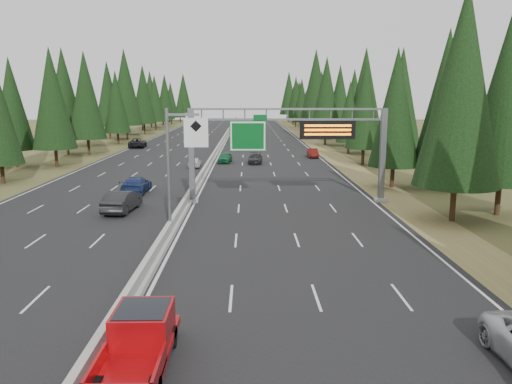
# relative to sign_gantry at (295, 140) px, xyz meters

# --- Properties ---
(road) EXTENTS (32.00, 260.00, 0.08)m
(road) POSITION_rel_sign_gantry_xyz_m (-8.92, 45.12, -5.23)
(road) COLOR black
(road) RESTS_ON ground
(shoulder_right) EXTENTS (3.60, 260.00, 0.06)m
(shoulder_right) POSITION_rel_sign_gantry_xyz_m (8.88, 45.12, -5.24)
(shoulder_right) COLOR olive
(shoulder_right) RESTS_ON ground
(shoulder_left) EXTENTS (3.60, 260.00, 0.06)m
(shoulder_left) POSITION_rel_sign_gantry_xyz_m (-26.72, 45.12, -5.24)
(shoulder_left) COLOR #40411E
(shoulder_left) RESTS_ON ground
(median_barrier) EXTENTS (0.70, 260.00, 0.85)m
(median_barrier) POSITION_rel_sign_gantry_xyz_m (-8.92, 45.12, -4.85)
(median_barrier) COLOR #9A9A95
(median_barrier) RESTS_ON road
(sign_gantry) EXTENTS (16.75, 0.98, 7.80)m
(sign_gantry) POSITION_rel_sign_gantry_xyz_m (0.00, 0.00, 0.00)
(sign_gantry) COLOR slate
(sign_gantry) RESTS_ON road
(hov_sign_pole) EXTENTS (2.80, 0.50, 8.00)m
(hov_sign_pole) POSITION_rel_sign_gantry_xyz_m (-8.33, -9.92, -0.54)
(hov_sign_pole) COLOR slate
(hov_sign_pole) RESTS_ON road
(tree_row_right) EXTENTS (11.55, 241.77, 18.91)m
(tree_row_right) POSITION_rel_sign_gantry_xyz_m (12.90, 39.47, 3.86)
(tree_row_right) COLOR black
(tree_row_right) RESTS_ON ground
(tree_row_left) EXTENTS (11.29, 243.02, 18.81)m
(tree_row_left) POSITION_rel_sign_gantry_xyz_m (-30.78, 38.46, 3.69)
(tree_row_left) COLOR black
(tree_row_left) RESTS_ON ground
(red_pickup) EXTENTS (1.94, 5.44, 1.77)m
(red_pickup) POSITION_rel_sign_gantry_xyz_m (-7.42, -25.86, -4.21)
(red_pickup) COLOR black
(red_pickup) RESTS_ON road
(car_ahead_green) EXTENTS (2.00, 4.13, 1.36)m
(car_ahead_green) POSITION_rel_sign_gantry_xyz_m (-7.01, 26.11, -4.51)
(car_ahead_green) COLOR #166439
(car_ahead_green) RESTS_ON road
(car_ahead_dkred) EXTENTS (1.36, 3.90, 1.29)m
(car_ahead_dkred) POSITION_rel_sign_gantry_xyz_m (5.58, 31.81, -4.55)
(car_ahead_dkred) COLOR #5A110C
(car_ahead_dkred) RESTS_ON road
(car_ahead_dkgrey) EXTENTS (2.08, 4.59, 1.31)m
(car_ahead_dkgrey) POSITION_rel_sign_gantry_xyz_m (-2.94, 25.28, -4.54)
(car_ahead_dkgrey) COLOR black
(car_ahead_dkgrey) RESTS_ON road
(car_ahead_white) EXTENTS (2.87, 5.67, 1.54)m
(car_ahead_white) POSITION_rel_sign_gantry_xyz_m (-5.73, 56.73, -4.42)
(car_ahead_white) COLOR white
(car_ahead_white) RESTS_ON road
(car_ahead_far) EXTENTS (1.72, 3.92, 1.31)m
(car_ahead_far) POSITION_rel_sign_gantry_xyz_m (-6.60, 98.50, -4.53)
(car_ahead_far) COLOR black
(car_ahead_far) RESTS_ON road
(car_onc_near) EXTENTS (2.15, 5.13, 1.65)m
(car_onc_near) POSITION_rel_sign_gantry_xyz_m (-13.61, -3.32, -4.36)
(car_onc_near) COLOR black
(car_onc_near) RESTS_ON road
(car_onc_blue) EXTENTS (2.13, 5.17, 1.50)m
(car_onc_blue) POSITION_rel_sign_gantry_xyz_m (-14.23, 4.36, -4.44)
(car_onc_blue) COLOR navy
(car_onc_blue) RESTS_ON road
(car_onc_white) EXTENTS (1.59, 3.82, 1.29)m
(car_onc_white) POSITION_rel_sign_gantry_xyz_m (-10.66, 21.52, -4.54)
(car_onc_white) COLOR silver
(car_onc_white) RESTS_ON road
(car_onc_far) EXTENTS (3.14, 6.02, 1.62)m
(car_onc_far) POSITION_rel_sign_gantry_xyz_m (-23.42, 47.38, -4.38)
(car_onc_far) COLOR black
(car_onc_far) RESTS_ON road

